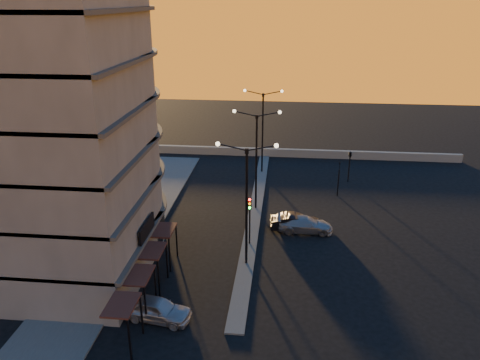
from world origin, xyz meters
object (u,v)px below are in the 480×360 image
object	(u,v)px
streetlamp_mid	(256,152)
car_wagon	(305,224)
car_hatchback	(157,309)
traffic_light_main	(250,213)
car_sedan	(296,222)

from	to	relation	value
streetlamp_mid	car_wagon	bearing A→B (deg)	-43.24
car_hatchback	car_wagon	xyz separation A→B (m)	(9.39, 12.76, -0.05)
streetlamp_mid	traffic_light_main	bearing A→B (deg)	-90.00
traffic_light_main	streetlamp_mid	bearing A→B (deg)	90.00
streetlamp_mid	car_hatchback	distance (m)	18.34
traffic_light_main	car_sedan	size ratio (longest dim) A/B	0.99
streetlamp_mid	car_sedan	world-z (taller)	streetlamp_mid
car_wagon	traffic_light_main	bearing A→B (deg)	122.32
streetlamp_mid	car_sedan	distance (m)	7.33
streetlamp_mid	car_wagon	xyz separation A→B (m)	(4.50, -4.23, -4.91)
car_hatchback	car_sedan	size ratio (longest dim) A/B	0.99
car_wagon	streetlamp_mid	bearing A→B (deg)	46.31
streetlamp_mid	car_hatchback	size ratio (longest dim) A/B	2.23
traffic_light_main	car_sedan	distance (m)	5.31
streetlamp_mid	car_wagon	distance (m)	7.89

